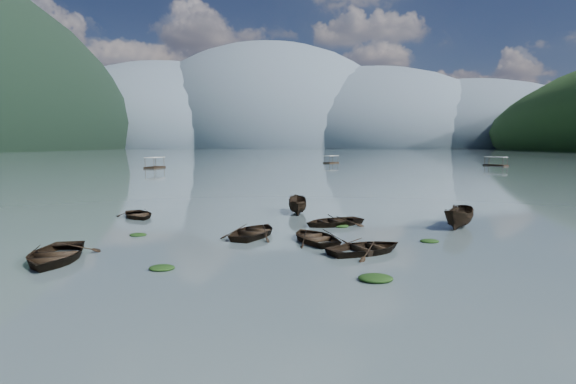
{
  "coord_description": "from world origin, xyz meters",
  "views": [
    {
      "loc": [
        0.77,
        -19.2,
        5.27
      ],
      "look_at": [
        0.0,
        12.0,
        2.0
      ],
      "focal_mm": 28.0,
      "sensor_mm": 36.0,
      "label": 1
    }
  ],
  "objects_px": {
    "rowboat_0": "(55,261)",
    "pontoon_left": "(155,168)",
    "rowboat_3": "(315,241)",
    "pontoon_centre": "(331,163)"
  },
  "relations": [
    {
      "from": "rowboat_3",
      "to": "pontoon_left",
      "type": "relative_size",
      "value": 0.66
    },
    {
      "from": "pontoon_left",
      "to": "rowboat_0",
      "type": "bearing_deg",
      "value": -68.08
    },
    {
      "from": "rowboat_0",
      "to": "pontoon_left",
      "type": "height_order",
      "value": "pontoon_left"
    },
    {
      "from": "rowboat_3",
      "to": "pontoon_left",
      "type": "bearing_deg",
      "value": -89.11
    },
    {
      "from": "rowboat_0",
      "to": "pontoon_left",
      "type": "bearing_deg",
      "value": 93.05
    },
    {
      "from": "pontoon_left",
      "to": "pontoon_centre",
      "type": "xyz_separation_m",
      "value": [
        42.6,
        28.86,
        0.0
      ]
    },
    {
      "from": "rowboat_3",
      "to": "pontoon_centre",
      "type": "xyz_separation_m",
      "value": [
        8.49,
        107.06,
        0.0
      ]
    },
    {
      "from": "rowboat_3",
      "to": "pontoon_centre",
      "type": "height_order",
      "value": "pontoon_centre"
    },
    {
      "from": "pontoon_left",
      "to": "pontoon_centre",
      "type": "relative_size",
      "value": 1.14
    },
    {
      "from": "rowboat_0",
      "to": "pontoon_centre",
      "type": "distance_m",
      "value": 113.47
    }
  ]
}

